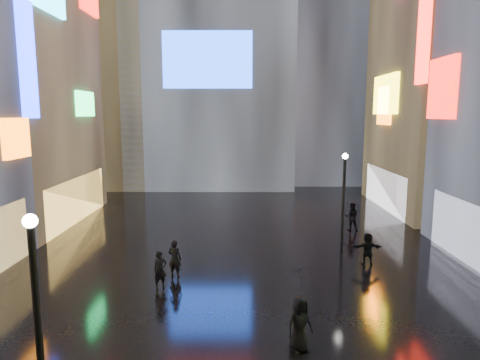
{
  "coord_description": "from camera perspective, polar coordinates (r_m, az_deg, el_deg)",
  "views": [
    {
      "loc": [
        0.05,
        -2.33,
        7.22
      ],
      "look_at": [
        0.0,
        12.0,
        5.0
      ],
      "focal_mm": 32.0,
      "sensor_mm": 36.0,
      "label": 1
    }
  ],
  "objects": [
    {
      "name": "tower_flank_left",
      "position": [
        46.86,
        -17.91,
        15.47
      ],
      "size": [
        10.0,
        10.0,
        26.0
      ],
      "primitive_type": "cube",
      "color": "black",
      "rests_on": "ground"
    },
    {
      "name": "pedestrian_7",
      "position": [
        27.65,
        14.66,
        -4.76
      ],
      "size": [
        0.93,
        0.76,
        1.75
      ],
      "primitive_type": "imported",
      "rotation": [
        0.0,
        0.0,
        3.02
      ],
      "color": "black",
      "rests_on": "ground"
    },
    {
      "name": "umbrella_2",
      "position": [
        13.36,
        8.07,
        -13.4
      ],
      "size": [
        1.03,
        1.05,
        0.92
      ],
      "primitive_type": "imported",
      "rotation": [
        0.0,
        0.0,
        0.03
      ],
      "color": "black",
      "rests_on": "pedestrian_4"
    },
    {
      "name": "ground",
      "position": [
        23.47,
        0.07,
        -9.12
      ],
      "size": [
        140.0,
        140.0,
        0.0
      ],
      "primitive_type": "plane",
      "color": "black",
      "rests_on": "ground"
    },
    {
      "name": "pedestrian_8",
      "position": [
        19.58,
        -8.7,
        -10.31
      ],
      "size": [
        0.7,
        0.55,
        1.69
      ],
      "primitive_type": "imported",
      "rotation": [
        0.0,
        0.0,
        2.89
      ],
      "color": "black",
      "rests_on": "ground"
    },
    {
      "name": "lamp_near",
      "position": [
        10.45,
        -25.39,
        -16.23
      ],
      "size": [
        0.3,
        0.3,
        5.2
      ],
      "color": "black",
      "rests_on": "ground"
    },
    {
      "name": "building_right_far",
      "position": [
        36.67,
        27.47,
        18.46
      ],
      "size": [
        10.28,
        12.0,
        28.0
      ],
      "color": "black",
      "rests_on": "ground"
    },
    {
      "name": "lamp_far",
      "position": [
        23.12,
        13.65,
        -2.11
      ],
      "size": [
        0.3,
        0.3,
        5.2
      ],
      "color": "black",
      "rests_on": "ground"
    },
    {
      "name": "pedestrian_4",
      "position": [
        13.92,
        7.95,
        -18.46
      ],
      "size": [
        1.0,
        0.85,
        1.73
      ],
      "primitive_type": "imported",
      "rotation": [
        0.0,
        0.0,
        0.43
      ],
      "color": "black",
      "rests_on": "ground"
    },
    {
      "name": "pedestrian_5",
      "position": [
        21.74,
        16.65,
        -8.8
      ],
      "size": [
        1.47,
        0.5,
        1.57
      ],
      "primitive_type": "imported",
      "rotation": [
        0.0,
        0.0,
        3.17
      ],
      "color": "black",
      "rests_on": "ground"
    },
    {
      "name": "tower_flank_right",
      "position": [
        50.12,
        11.16,
        19.89
      ],
      "size": [
        12.0,
        12.0,
        34.0
      ],
      "primitive_type": "cube",
      "color": "black",
      "rests_on": "ground"
    },
    {
      "name": "pedestrian_6",
      "position": [
        18.46,
        -10.6,
        -11.71
      ],
      "size": [
        0.7,
        0.64,
        1.6
      ],
      "primitive_type": "imported",
      "rotation": [
        0.0,
        0.0,
        0.57
      ],
      "color": "black",
      "rests_on": "ground"
    }
  ]
}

